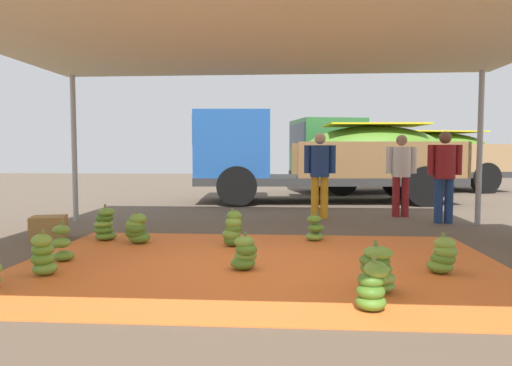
{
  "coord_description": "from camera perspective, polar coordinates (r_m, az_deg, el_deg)",
  "views": [
    {
      "loc": [
        0.34,
        -5.53,
        1.35
      ],
      "look_at": [
        -0.12,
        1.05,
        0.91
      ],
      "focal_mm": 33.03,
      "sensor_mm": 36.0,
      "label": 1
    }
  ],
  "objects": [
    {
      "name": "ground_plane",
      "position": [
        8.64,
        1.72,
        -5.19
      ],
      "size": [
        40.0,
        40.0,
        0.0
      ],
      "primitive_type": "plane",
      "color": "brown"
    },
    {
      "name": "tarp_orange",
      "position": [
        5.7,
        0.48,
        -9.85
      ],
      "size": [
        5.79,
        4.02,
        0.01
      ],
      "primitive_type": "cube",
      "color": "orange",
      "rests_on": "ground"
    },
    {
      "name": "tent_canopy",
      "position": [
        5.63,
        0.58,
        18.59
      ],
      "size": [
        8.0,
        7.0,
        2.87
      ],
      "color": "#9EA0A5",
      "rests_on": "ground"
    },
    {
      "name": "banana_bunch_0",
      "position": [
        7.13,
        -14.23,
        -5.45
      ],
      "size": [
        0.43,
        0.41,
        0.48
      ],
      "color": "#518428",
      "rests_on": "tarp_orange"
    },
    {
      "name": "banana_bunch_1",
      "position": [
        4.2,
        13.85,
        -12.17
      ],
      "size": [
        0.38,
        0.37,
        0.47
      ],
      "color": "#518428",
      "rests_on": "tarp_orange"
    },
    {
      "name": "banana_bunch_2",
      "position": [
        7.2,
        7.14,
        -5.54
      ],
      "size": [
        0.31,
        0.32,
        0.44
      ],
      "color": "#75A83D",
      "rests_on": "tarp_orange"
    },
    {
      "name": "banana_bunch_3",
      "position": [
        5.44,
        -1.38,
        -8.55
      ],
      "size": [
        0.4,
        0.43,
        0.43
      ],
      "color": "#518428",
      "rests_on": "tarp_orange"
    },
    {
      "name": "banana_bunch_5",
      "position": [
        5.65,
        21.71,
        -8.22
      ],
      "size": [
        0.37,
        0.34,
        0.45
      ],
      "color": "#60932D",
      "rests_on": "tarp_orange"
    },
    {
      "name": "banana_bunch_6",
      "position": [
        4.74,
        14.42,
        -10.19
      ],
      "size": [
        0.46,
        0.48,
        0.5
      ],
      "color": "#6B9E38",
      "rests_on": "tarp_orange"
    },
    {
      "name": "banana_bunch_7",
      "position": [
        6.73,
        -2.8,
        -5.64
      ],
      "size": [
        0.39,
        0.38,
        0.54
      ],
      "color": "#477523",
      "rests_on": "tarp_orange"
    },
    {
      "name": "banana_bunch_8",
      "position": [
        6.31,
        -22.43,
        -6.89
      ],
      "size": [
        0.35,
        0.33,
        0.5
      ],
      "color": "#60932D",
      "rests_on": "tarp_orange"
    },
    {
      "name": "banana_bunch_9",
      "position": [
        7.57,
        -17.84,
        -4.87
      ],
      "size": [
        0.47,
        0.45,
        0.54
      ],
      "color": "#60932D",
      "rests_on": "tarp_orange"
    },
    {
      "name": "banana_bunch_10",
      "position": [
        5.67,
        -24.36,
        -8.02
      ],
      "size": [
        0.37,
        0.36,
        0.5
      ],
      "color": "#6B9E38",
      "rests_on": "tarp_orange"
    },
    {
      "name": "cargo_truck_main",
      "position": [
        12.7,
        7.78,
        3.4
      ],
      "size": [
        6.96,
        2.67,
        2.4
      ],
      "color": "#2D2D2D",
      "rests_on": "ground"
    },
    {
      "name": "cargo_truck_far",
      "position": [
        16.6,
        16.54,
        3.34
      ],
      "size": [
        7.52,
        3.97,
        2.4
      ],
      "color": "#2D2D2D",
      "rests_on": "ground"
    },
    {
      "name": "worker_0",
      "position": [
        10.21,
        17.16,
        1.62
      ],
      "size": [
        0.62,
        0.38,
        1.7
      ],
      "color": "maroon",
      "rests_on": "ground"
    },
    {
      "name": "worker_1",
      "position": [
        9.53,
        21.86,
        1.49
      ],
      "size": [
        0.63,
        0.39,
        1.73
      ],
      "color": "navy",
      "rests_on": "ground"
    },
    {
      "name": "worker_2",
      "position": [
        9.6,
        7.73,
        1.74
      ],
      "size": [
        0.63,
        0.39,
        1.73
      ],
      "color": "orange",
      "rests_on": "ground"
    },
    {
      "name": "crate_1",
      "position": [
        7.97,
        -23.81,
        -4.98
      ],
      "size": [
        0.6,
        0.54,
        0.36
      ],
      "primitive_type": "cube",
      "rotation": [
        0.0,
        0.0,
        0.29
      ],
      "color": "olive",
      "rests_on": "ground"
    }
  ]
}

